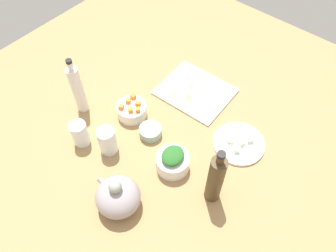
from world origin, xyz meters
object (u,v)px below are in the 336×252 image
cutting_board (195,92)px  plate_tofu (239,143)px  bowl_greens (173,162)px  bottle_1 (78,89)px  drinking_glass_1 (108,141)px  drinking_glass_0 (80,134)px  bowl_carrots (132,110)px  bottle_0 (215,179)px  bowl_small_side (150,132)px  teapot (118,196)px

cutting_board → plate_tofu: (-29.45, 10.96, 0.10)cm
bowl_greens → bottle_1: bottle_1 is taller
bottle_1 → drinking_glass_1: bottle_1 is taller
drinking_glass_0 → plate_tofu: bearing=-141.3°
plate_tofu → bowl_greens: bearing=61.1°
plate_tofu → bowl_carrots: size_ratio=1.65×
drinking_glass_0 → drinking_glass_1: 11.50cm
bowl_greens → bottle_0: size_ratio=0.44×
bowl_small_side → bowl_greens: bearing=160.4°
bowl_greens → bottle_0: bottle_0 is taller
cutting_board → bowl_small_side: 29.50cm
bowl_small_side → bottle_0: 35.75cm
plate_tofu → bottle_1: size_ratio=0.74×
bottle_1 → drinking_glass_0: 18.25cm
teapot → drinking_glass_0: teapot is taller
drinking_glass_1 → teapot: bearing=144.6°
teapot → bottle_1: 47.25cm
plate_tofu → drinking_glass_1: 50.38cm
bowl_greens → drinking_glass_0: (34.20, 13.90, 2.25)cm
plate_tofu → bowl_greens: (13.40, 24.24, 2.60)cm
bowl_carrots → bowl_small_side: size_ratio=1.37×
bowl_greens → bowl_carrots: 29.86cm
bowl_carrots → bottle_0: size_ratio=0.44×
drinking_glass_1 → bottle_0: bearing=-166.9°
bowl_small_side → bottle_1: 33.25cm
cutting_board → plate_tofu: bearing=159.6°
bowl_carrots → bowl_small_side: 12.89cm
cutting_board → drinking_glass_1: bearing=80.5°
bowl_small_side → bottle_1: bottle_1 is taller
teapot → bottle_0: (-22.45, -23.00, 6.11)cm
bottle_1 → teapot: bearing=153.8°
bowl_small_side → drinking_glass_0: 26.96cm
bowl_carrots → drinking_glass_1: bearing=105.7°
cutting_board → drinking_glass_0: size_ratio=2.74×
bowl_carrots → bottle_0: bottle_0 is taller
bottle_0 → plate_tofu: bearing=-79.8°
teapot → bowl_small_side: bearing=-68.4°
plate_tofu → bowl_small_side: bearing=32.1°
bowl_small_side → bottle_1: (30.72, 8.04, 9.83)cm
drinking_glass_0 → drinking_glass_1: size_ratio=0.93×
cutting_board → bottle_1: bottle_1 is taller
bowl_carrots → drinking_glass_0: 23.21cm
bottle_1 → bowl_small_side: bearing=-165.3°
drinking_glass_1 → plate_tofu: bearing=-137.5°
bottle_1 → drinking_glass_1: size_ratio=2.30×
bottle_0 → bottle_1: 64.57cm
bottle_0 → bottle_1: bottle_0 is taller
plate_tofu → bowl_small_side: size_ratio=2.26×
bowl_carrots → teapot: (-23.93, 31.46, 3.28)cm
cutting_board → drinking_glass_1: drinking_glass_1 is taller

